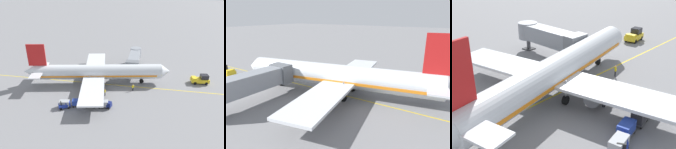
% 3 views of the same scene
% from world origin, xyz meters
% --- Properties ---
extents(ground_plane, '(400.00, 400.00, 0.00)m').
position_xyz_m(ground_plane, '(0.00, 0.00, 0.00)').
color(ground_plane, slate).
extents(gate_lead_in_line, '(0.24, 80.00, 0.01)m').
position_xyz_m(gate_lead_in_line, '(0.00, 0.00, 0.00)').
color(gate_lead_in_line, gold).
rests_on(gate_lead_in_line, ground).
extents(parked_airliner, '(30.43, 37.13, 10.63)m').
position_xyz_m(parked_airliner, '(-0.13, -1.38, 3.19)').
color(parked_airliner, silver).
rests_on(parked_airliner, ground).
extents(jet_bridge, '(14.07, 3.50, 4.98)m').
position_xyz_m(jet_bridge, '(-10.71, 7.10, 3.45)').
color(jet_bridge, gray).
rests_on(jet_bridge, ground).
extents(baggage_tug_lead, '(1.77, 2.71, 1.62)m').
position_xyz_m(baggage_tug_lead, '(10.32, 3.14, 0.71)').
color(baggage_tug_lead, navy).
rests_on(baggage_tug_lead, ground).
extents(baggage_tug_trailing, '(2.28, 2.77, 1.62)m').
position_xyz_m(baggage_tug_trailing, '(12.12, -5.45, 0.71)').
color(baggage_tug_trailing, '#1E339E').
rests_on(baggage_tug_trailing, ground).
extents(baggage_cart_front, '(1.66, 2.98, 1.58)m').
position_xyz_m(baggage_cart_front, '(10.46, 2.54, 0.95)').
color(baggage_cart_front, '#4C4C51').
rests_on(baggage_cart_front, ground).
extents(baggage_cart_second_in_train, '(1.66, 2.98, 1.58)m').
position_xyz_m(baggage_cart_second_in_train, '(10.84, -0.19, 0.95)').
color(baggage_cart_second_in_train, '#4C4C51').
rests_on(baggage_cart_second_in_train, ground).
extents(baggage_cart_third_in_train, '(1.66, 2.98, 1.58)m').
position_xyz_m(baggage_cart_third_in_train, '(11.04, -3.03, 0.95)').
color(baggage_cart_third_in_train, '#4C4C51').
rests_on(baggage_cart_third_in_train, ground).
extents(baggage_cart_tail_end, '(1.66, 2.98, 1.58)m').
position_xyz_m(baggage_cart_tail_end, '(11.90, -5.60, 0.95)').
color(baggage_cart_tail_end, '#4C4C51').
rests_on(baggage_cart_tail_end, ground).
extents(ground_crew_wing_walker, '(0.59, 0.56, 1.69)m').
position_xyz_m(ground_crew_wing_walker, '(2.11, 8.05, 0.95)').
color(ground_crew_wing_walker, '#232328').
rests_on(ground_crew_wing_walker, ground).
extents(ground_crew_loader, '(0.72, 0.24, 1.69)m').
position_xyz_m(ground_crew_loader, '(5.55, 1.86, 0.95)').
color(ground_crew_loader, '#232328').
rests_on(ground_crew_loader, ground).
extents(ground_crew_marshaller, '(0.65, 0.48, 1.69)m').
position_xyz_m(ground_crew_marshaller, '(6.10, 0.02, 0.95)').
color(ground_crew_marshaller, '#232328').
rests_on(ground_crew_marshaller, ground).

